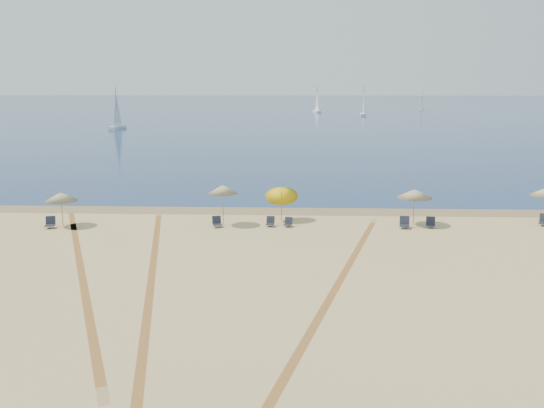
{
  "coord_description": "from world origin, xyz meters",
  "views": [
    {
      "loc": [
        1.45,
        -16.65,
        8.88
      ],
      "look_at": [
        0.0,
        20.0,
        1.3
      ],
      "focal_mm": 38.65,
      "sensor_mm": 36.0,
      "label": 1
    }
  ],
  "objects": [
    {
      "name": "ground",
      "position": [
        0.0,
        0.0,
        0.0
      ],
      "size": [
        160.0,
        160.0,
        0.0
      ],
      "primitive_type": "plane",
      "color": "tan",
      "rests_on": "ground"
    },
    {
      "name": "ocean",
      "position": [
        0.0,
        225.0,
        0.01
      ],
      "size": [
        500.0,
        500.0,
        0.0
      ],
      "primitive_type": "plane",
      "color": "#0C2151",
      "rests_on": "ground"
    },
    {
      "name": "wet_sand",
      "position": [
        0.0,
        24.0,
        0.0
      ],
      "size": [
        500.0,
        500.0,
        0.0
      ],
      "primitive_type": "plane",
      "color": "olive",
      "rests_on": "ground"
    },
    {
      "name": "umbrella_1",
      "position": [
        -13.25,
        18.9,
        1.89
      ],
      "size": [
        2.05,
        2.05,
        2.23
      ],
      "color": "gray",
      "rests_on": "ground"
    },
    {
      "name": "umbrella_2",
      "position": [
        -3.1,
        19.62,
        2.31
      ],
      "size": [
        1.87,
        1.87,
        2.66
      ],
      "color": "gray",
      "rests_on": "ground"
    },
    {
      "name": "umbrella_3",
      "position": [
        0.59,
        20.87,
        1.91
      ],
      "size": [
        2.16,
        2.2,
        2.6
      ],
      "color": "gray",
      "rests_on": "ground"
    },
    {
      "name": "umbrella_4",
      "position": [
        9.05,
        20.13,
        2.02
      ],
      "size": [
        2.25,
        2.25,
        2.36
      ],
      "color": "gray",
      "rests_on": "ground"
    },
    {
      "name": "chair_2",
      "position": [
        -13.85,
        18.39,
        0.31
      ],
      "size": [
        0.73,
        0.8,
        0.71
      ],
      "rotation": [
        0.0,
        0.0,
        0.23
      ],
      "color": "black",
      "rests_on": "ground"
    },
    {
      "name": "chair_3",
      "position": [
        -3.44,
        19.04,
        0.3
      ],
      "size": [
        0.72,
        0.79,
        0.67
      ],
      "rotation": [
        0.0,
        0.0,
        0.3
      ],
      "color": "black",
      "rests_on": "ground"
    },
    {
      "name": "chair_4",
      "position": [
        -0.08,
        19.33,
        0.27
      ],
      "size": [
        0.56,
        0.64,
        0.62
      ],
      "rotation": [
        0.0,
        0.0,
        -0.08
      ],
      "color": "black",
      "rests_on": "ground"
    },
    {
      "name": "chair_5",
      "position": [
        1.06,
        19.28,
        0.26
      ],
      "size": [
        0.6,
        0.66,
        0.59
      ],
      "rotation": [
        0.0,
        0.0,
        -0.21
      ],
      "color": "black",
      "rests_on": "ground"
    },
    {
      "name": "chair_6",
      "position": [
        8.33,
        19.21,
        0.32
      ],
      "size": [
        0.71,
        0.8,
        0.73
      ],
      "rotation": [
        0.0,
        0.0,
        -0.16
      ],
      "color": "black",
      "rests_on": "ground"
    },
    {
      "name": "chair_7",
      "position": [
        9.98,
        19.38,
        0.29
      ],
      "size": [
        0.69,
        0.76,
        0.67
      ],
      "rotation": [
        0.0,
        0.0,
        -0.23
      ],
      "color": "black",
      "rests_on": "ground"
    },
    {
      "name": "chair_8",
      "position": [
        17.35,
        20.21,
        0.33
      ],
      "size": [
        0.86,
        0.91,
        0.74
      ],
      "rotation": [
        0.0,
        0.0,
        -0.43
      ],
      "color": "black",
      "rests_on": "ground"
    },
    {
      "name": "sailboat_0",
      "position": [
        8.1,
        167.45,
        2.49
      ],
      "size": [
        2.58,
        5.69,
        8.22
      ],
      "rotation": [
        0.0,
        0.0,
        0.22
      ],
      "color": "white",
      "rests_on": "ocean"
    },
    {
      "name": "sailboat_1",
      "position": [
        20.37,
        149.33,
        2.6
      ],
      "size": [
        1.79,
        5.85,
        8.6
      ],
      "rotation": [
        0.0,
        0.0,
        -0.06
      ],
      "color": "white",
      "rests_on": "ocean"
    },
    {
      "name": "sailboat_2",
      "position": [
        44.2,
        185.44,
        1.98
      ],
      "size": [
        2.37,
        4.52,
        6.54
      ],
      "rotation": [
        0.0,
        0.0,
        -0.3
      ],
      "color": "white",
      "rests_on": "ocean"
    },
    {
      "name": "sailboat_3",
      "position": [
        -33.7,
        98.32,
        2.49
      ],
      "size": [
        2.06,
        5.66,
        8.23
      ],
      "rotation": [
        0.0,
        0.0,
        -0.12
      ],
      "color": "white",
      "rests_on": "ocean"
    },
    {
      "name": "tire_tracks",
      "position": [
        -3.82,
        9.27,
        0.0
      ],
      "size": [
        48.4,
        40.46,
        0.0
      ],
      "color": "tan",
      "rests_on": "ground"
    }
  ]
}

